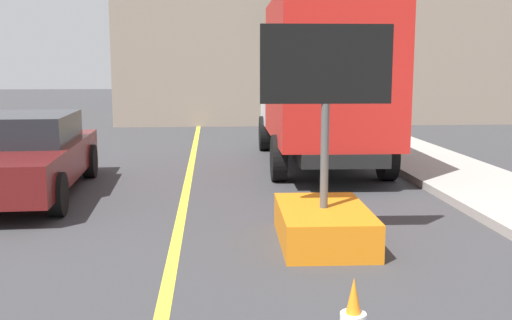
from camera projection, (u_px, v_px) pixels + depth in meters
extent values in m
cube|color=orange|center=(323.00, 225.00, 7.55)|extent=(1.15, 1.83, 0.45)
cylinder|color=#4C4C4C|center=(325.00, 156.00, 7.41)|extent=(0.10, 0.10, 1.30)
cube|color=black|center=(326.00, 64.00, 7.23)|extent=(1.60, 0.12, 0.95)
sphere|color=yellow|center=(370.00, 64.00, 7.31)|extent=(0.09, 0.09, 0.09)
sphere|color=yellow|center=(346.00, 64.00, 7.29)|extent=(0.09, 0.09, 0.09)
sphere|color=yellow|center=(321.00, 64.00, 7.28)|extent=(0.09, 0.09, 0.09)
sphere|color=yellow|center=(297.00, 64.00, 7.27)|extent=(0.09, 0.09, 0.09)
sphere|color=yellow|center=(283.00, 49.00, 7.23)|extent=(0.09, 0.09, 0.09)
sphere|color=yellow|center=(283.00, 79.00, 7.29)|extent=(0.09, 0.09, 0.09)
cube|color=black|center=(318.00, 139.00, 13.56)|extent=(1.73, 6.70, 0.25)
cube|color=silver|center=(305.00, 87.00, 15.75)|extent=(2.26, 1.92, 1.90)
cube|color=red|center=(326.00, 70.00, 12.31)|extent=(2.33, 4.59, 2.85)
cylinder|color=black|center=(265.00, 133.00, 15.76)|extent=(0.30, 0.91, 0.90)
cylinder|color=black|center=(345.00, 133.00, 15.86)|extent=(0.30, 0.91, 0.90)
cylinder|color=black|center=(279.00, 158.00, 11.55)|extent=(0.30, 0.91, 0.90)
cylinder|color=black|center=(387.00, 157.00, 11.65)|extent=(0.30, 0.91, 0.90)
cube|color=#591414|center=(19.00, 162.00, 10.24)|extent=(2.17, 4.85, 0.60)
cube|color=black|center=(20.00, 129.00, 10.39)|extent=(1.82, 2.22, 0.50)
cylinder|color=black|center=(57.00, 194.00, 8.85)|extent=(0.25, 0.67, 0.66)
cylinder|color=black|center=(90.00, 161.00, 11.93)|extent=(0.25, 0.67, 0.66)
cylinder|color=gray|center=(364.00, 57.00, 20.33)|extent=(0.18, 0.18, 5.00)
cube|color=#0F6033|center=(324.00, 7.00, 20.08)|extent=(2.60, 0.26, 1.30)
cube|color=white|center=(323.00, 7.00, 20.11)|extent=(1.82, 0.15, 0.18)
cube|color=gray|center=(314.00, 34.00, 26.03)|extent=(16.02, 8.81, 7.09)
cylinder|color=white|center=(353.00, 318.00, 4.32)|extent=(0.19, 0.19, 0.08)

